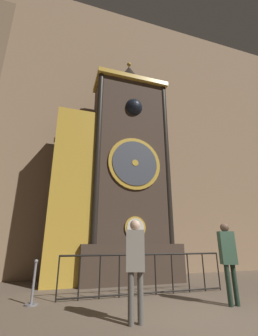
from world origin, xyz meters
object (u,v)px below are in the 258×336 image
Objects in this scene: visitor_near at (135,259)px; visitor_far at (228,254)px; clock_tower at (118,173)px; stanchion_post at (33,290)px.

visitor_far is at bearing 28.86° from visitor_near.
clock_tower is 5.49× the size of visitor_near.
stanchion_post is (-1.84, 1.90, -0.75)m from visitor_near.
visitor_near is 1.83× the size of stanchion_post.
visitor_far is (2.48, 0.46, 0.02)m from visitor_near.
clock_tower is at bearing 41.51° from stanchion_post.
clock_tower is at bearing 98.59° from visitor_near.
visitor_near is at bearing -99.75° from clock_tower.
visitor_far is 4.62m from stanchion_post.
clock_tower reaches higher than visitor_near.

